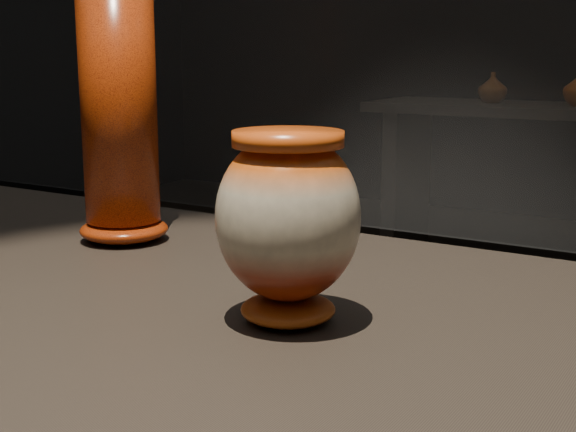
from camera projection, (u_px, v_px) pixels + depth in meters
name	position (u px, v px, depth m)	size (l,w,h in m)	color
main_vase	(288.00, 219.00, 0.82)	(0.16, 0.16, 0.20)	maroon
tall_vase	(119.00, 106.00, 1.15)	(0.14, 0.14, 0.41)	#BA3A0C
back_shelf	(566.00, 159.00, 3.99)	(2.00, 0.60, 0.90)	black
back_vase_left	(493.00, 88.00, 4.12)	(0.15, 0.15, 0.16)	#985216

